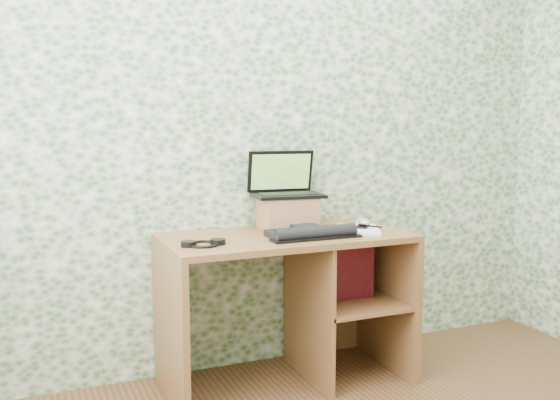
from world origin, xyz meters
name	(u,v)px	position (x,y,z in m)	size (l,w,h in m)	color
wall_back	(262,121)	(0.00, 1.75, 1.30)	(3.50, 3.50, 0.00)	white
desk	(298,285)	(0.08, 1.47, 0.48)	(1.20, 0.60, 0.75)	brown
riser	(288,213)	(0.07, 1.58, 0.83)	(0.28, 0.23, 0.17)	#A76E4A
laptop	(285,186)	(0.07, 1.62, 0.97)	(0.37, 0.28, 0.23)	black
keyboard	(311,233)	(0.08, 1.34, 0.77)	(0.45, 0.22, 0.06)	black
headphones	(203,243)	(-0.45, 1.34, 0.76)	(0.20, 0.15, 0.02)	black
notepad	(358,230)	(0.38, 1.39, 0.76)	(0.20, 0.28, 0.01)	white
mouse	(363,224)	(0.41, 1.41, 0.78)	(0.06, 0.10, 0.03)	silver
pen	(370,226)	(0.46, 1.41, 0.77)	(0.01, 0.01, 0.14)	black
red_box	(349,270)	(0.36, 1.44, 0.54)	(0.25, 0.08, 0.30)	maroon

